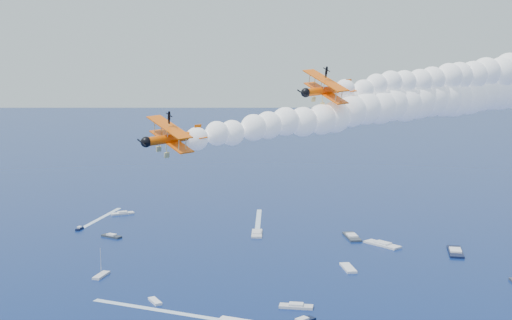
# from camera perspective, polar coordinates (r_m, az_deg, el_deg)

# --- Properties ---
(biplane_lead) EXTENTS (12.25, 12.81, 8.24)m
(biplane_lead) POSITION_cam_1_polar(r_m,az_deg,el_deg) (91.86, 6.03, 5.84)
(biplane_lead) COLOR #F35805
(biplane_trail) EXTENTS (12.06, 12.44, 7.55)m
(biplane_trail) POSITION_cam_1_polar(r_m,az_deg,el_deg) (79.13, -6.98, 1.83)
(biplane_trail) COLOR #E85504
(smoke_trail_lead) EXTENTS (72.39, 71.00, 12.38)m
(smoke_trail_lead) POSITION_cam_1_polar(r_m,az_deg,el_deg) (114.31, 20.61, 7.13)
(smoke_trail_lead) COLOR white
(smoke_trail_trail) EXTENTS (72.44, 72.37, 12.38)m
(smoke_trail_trail) POSITION_cam_1_polar(r_m,az_deg,el_deg) (98.40, 11.36, 4.49)
(smoke_trail_trail) COLOR white
(spectator_boats) EXTENTS (230.14, 185.40, 0.70)m
(spectator_boats) POSITION_cam_1_polar(r_m,az_deg,el_deg) (205.13, 6.05, -10.07)
(spectator_boats) COLOR black
(spectator_boats) RESTS_ON ground
(boat_wakes) EXTENTS (78.82, 131.46, 0.04)m
(boat_wakes) POSITION_cam_1_polar(r_m,az_deg,el_deg) (251.95, -6.92, -6.71)
(boat_wakes) COLOR white
(boat_wakes) RESTS_ON ground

